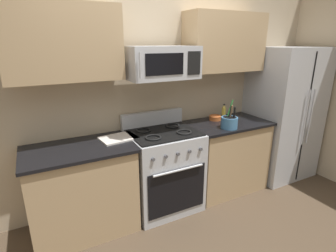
# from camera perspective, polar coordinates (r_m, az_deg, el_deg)

# --- Properties ---
(ground_plane) EXTENTS (16.00, 16.00, 0.00)m
(ground_plane) POSITION_cam_1_polar(r_m,az_deg,el_deg) (2.84, 5.44, -23.24)
(ground_plane) COLOR #473828
(wall_back) EXTENTS (8.00, 0.10, 2.60)m
(wall_back) POSITION_cam_1_polar(r_m,az_deg,el_deg) (3.10, -4.25, 7.35)
(wall_back) COLOR tan
(wall_back) RESTS_ON ground
(counter_left) EXTENTS (1.02, 0.63, 0.91)m
(counter_left) POSITION_cam_1_polar(r_m,az_deg,el_deg) (2.81, -18.01, -13.09)
(counter_left) COLOR tan
(counter_left) RESTS_ON ground
(range_oven) EXTENTS (0.76, 0.67, 1.09)m
(range_oven) POSITION_cam_1_polar(r_m,az_deg,el_deg) (3.04, -0.98, -9.36)
(range_oven) COLOR #B2B5BA
(range_oven) RESTS_ON ground
(counter_right) EXTENTS (1.01, 0.63, 0.91)m
(counter_right) POSITION_cam_1_polar(r_m,az_deg,el_deg) (3.50, 12.37, -6.31)
(counter_right) COLOR tan
(counter_right) RESTS_ON ground
(refrigerator) EXTENTS (0.89, 0.74, 1.80)m
(refrigerator) POSITION_cam_1_polar(r_m,az_deg,el_deg) (4.01, 23.68, 2.43)
(refrigerator) COLOR #B2B5BA
(refrigerator) RESTS_ON ground
(microwave) EXTENTS (0.72, 0.44, 0.32)m
(microwave) POSITION_cam_1_polar(r_m,az_deg,el_deg) (2.73, -1.37, 13.59)
(microwave) COLOR #B2B5BA
(upper_cabinets_left) EXTENTS (1.01, 0.34, 0.67)m
(upper_cabinets_left) POSITION_cam_1_polar(r_m,az_deg,el_deg) (2.60, -21.82, 16.41)
(upper_cabinets_left) COLOR tan
(upper_cabinets_right) EXTENTS (1.00, 0.34, 0.67)m
(upper_cabinets_right) POSITION_cam_1_polar(r_m,az_deg,el_deg) (3.33, 12.20, 17.28)
(upper_cabinets_right) COLOR tan
(utensil_crock) EXTENTS (0.19, 0.19, 0.32)m
(utensil_crock) POSITION_cam_1_polar(r_m,az_deg,el_deg) (3.09, 13.19, 0.84)
(utensil_crock) COLOR teal
(utensil_crock) RESTS_ON counter_right
(cutting_board) EXTENTS (0.39, 0.31, 0.02)m
(cutting_board) POSITION_cam_1_polar(r_m,az_deg,el_deg) (2.75, -10.70, -2.58)
(cutting_board) COLOR silver
(cutting_board) RESTS_ON counter_left
(bottle_oil) EXTENTS (0.06, 0.06, 0.18)m
(bottle_oil) POSITION_cam_1_polar(r_m,az_deg,el_deg) (3.51, 12.02, 3.09)
(bottle_oil) COLOR gold
(bottle_oil) RESTS_ON counter_right
(prep_bowl) EXTENTS (0.15, 0.15, 0.06)m
(prep_bowl) POSITION_cam_1_polar(r_m,az_deg,el_deg) (3.39, 10.18, 1.79)
(prep_bowl) COLOR #D1662D
(prep_bowl) RESTS_ON counter_right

